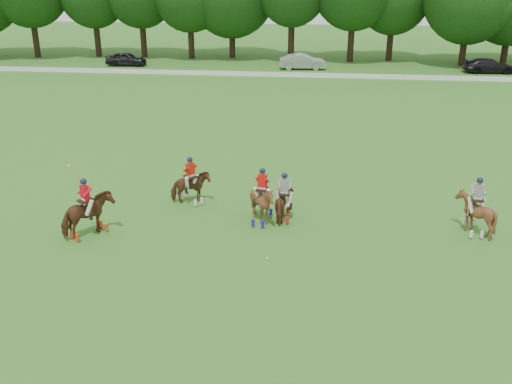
# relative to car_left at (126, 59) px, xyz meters

# --- Properties ---
(ground) EXTENTS (180.00, 180.00, 0.00)m
(ground) POSITION_rel_car_left_xyz_m (17.49, -42.50, -0.74)
(ground) COLOR #376C1E
(ground) RESTS_ON ground
(boundary_rail) EXTENTS (120.00, 0.10, 0.44)m
(boundary_rail) POSITION_rel_car_left_xyz_m (17.49, -4.50, -0.52)
(boundary_rail) COLOR white
(boundary_rail) RESTS_ON ground
(car_left) EXTENTS (4.39, 1.86, 1.48)m
(car_left) POSITION_rel_car_left_xyz_m (0.00, 0.00, 0.00)
(car_left) COLOR black
(car_left) RESTS_ON ground
(car_mid) EXTENTS (4.91, 2.06, 1.58)m
(car_mid) POSITION_rel_car_left_xyz_m (19.00, 0.00, 0.05)
(car_mid) COLOR #A5A4AA
(car_mid) RESTS_ON ground
(car_right) EXTENTS (5.08, 2.28, 1.45)m
(car_right) POSITION_rel_car_left_xyz_m (37.75, 0.00, -0.02)
(car_right) COLOR black
(car_right) RESTS_ON ground
(polo_red_a) EXTENTS (2.06, 2.27, 3.02)m
(polo_red_a) POSITION_rel_car_left_xyz_m (11.96, -40.35, 0.17)
(polo_red_a) COLOR #512515
(polo_red_a) RESTS_ON ground
(polo_red_b) EXTENTS (1.94, 1.95, 2.22)m
(polo_red_b) POSITION_rel_car_left_xyz_m (15.34, -36.50, 0.04)
(polo_red_b) COLOR #512515
(polo_red_b) RESTS_ON ground
(polo_red_c) EXTENTS (1.67, 1.81, 2.44)m
(polo_red_c) POSITION_rel_car_left_xyz_m (18.80, -38.22, 0.15)
(polo_red_c) COLOR #512515
(polo_red_c) RESTS_ON ground
(polo_stripe_a) EXTENTS (1.05, 1.70, 2.14)m
(polo_stripe_a) POSITION_rel_car_left_xyz_m (19.71, -37.87, 0.02)
(polo_stripe_a) COLOR #512515
(polo_stripe_a) RESTS_ON ground
(polo_stripe_b) EXTENTS (1.41, 1.58, 2.41)m
(polo_stripe_b) POSITION_rel_car_left_xyz_m (27.52, -38.25, 0.14)
(polo_stripe_b) COLOR #512515
(polo_stripe_b) RESTS_ON ground
(polo_ball) EXTENTS (0.09, 0.09, 0.09)m
(polo_ball) POSITION_rel_car_left_xyz_m (19.35, -41.52, -0.70)
(polo_ball) COLOR white
(polo_ball) RESTS_ON ground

